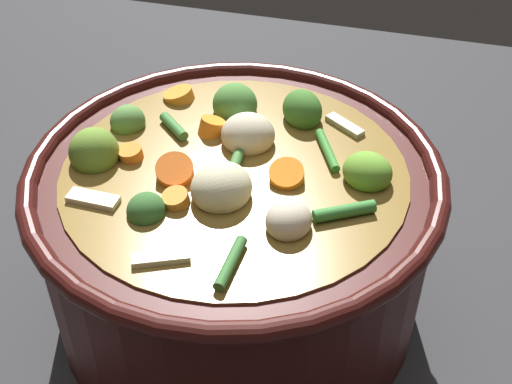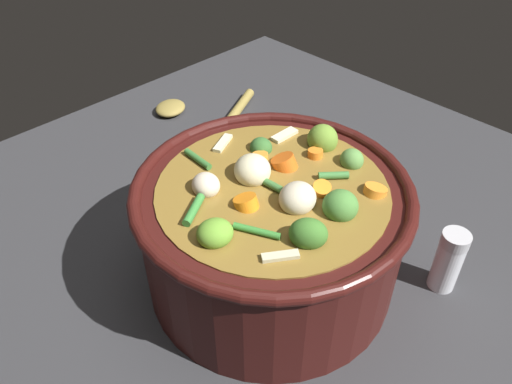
# 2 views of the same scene
# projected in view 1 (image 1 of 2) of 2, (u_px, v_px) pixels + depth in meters

# --- Properties ---
(ground_plane) EXTENTS (1.10, 1.10, 0.00)m
(ground_plane) POSITION_uv_depth(u_px,v_px,m) (238.00, 299.00, 0.61)
(ground_plane) COLOR #2D2D30
(cooking_pot) EXTENTS (0.32, 0.32, 0.17)m
(cooking_pot) POSITION_uv_depth(u_px,v_px,m) (236.00, 234.00, 0.55)
(cooking_pot) COLOR #38110F
(cooking_pot) RESTS_ON ground_plane
(salt_shaker) EXTENTS (0.03, 0.03, 0.09)m
(salt_shaker) POSITION_uv_depth(u_px,v_px,m) (153.00, 132.00, 0.73)
(salt_shaker) COLOR silver
(salt_shaker) RESTS_ON ground_plane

